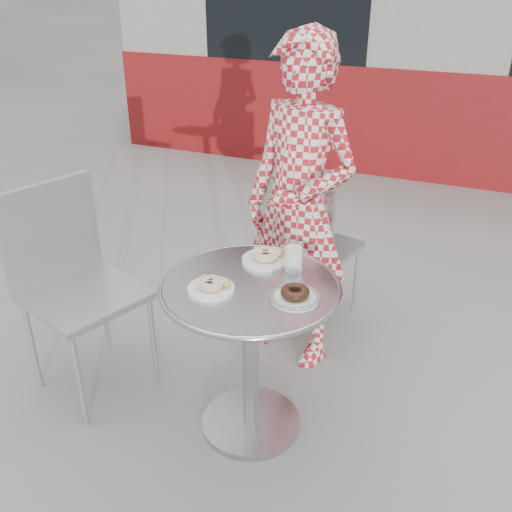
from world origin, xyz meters
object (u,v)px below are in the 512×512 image
at_px(chair_far, 312,277).
at_px(plate_far, 266,257).
at_px(bistro_table, 250,322).
at_px(plate_near, 212,286).
at_px(seated_person, 299,208).
at_px(milk_cup, 293,258).
at_px(plate_checker, 295,296).
at_px(chair_left, 89,331).

height_order(chair_far, plate_far, chair_far).
distance_m(bistro_table, plate_near, 0.25).
relative_size(chair_far, seated_person, 0.54).
relative_size(plate_far, plate_near, 1.10).
distance_m(seated_person, milk_cup, 0.47).
bearing_deg(bistro_table, plate_checker, -9.84).
bearing_deg(chair_far, plate_near, 98.00).
bearing_deg(plate_near, chair_far, 84.80).
relative_size(seated_person, plate_near, 8.97).
xyz_separation_m(plate_near, plate_checker, (0.32, 0.06, -0.00)).
height_order(seated_person, plate_near, seated_person).
xyz_separation_m(chair_far, chair_left, (-0.79, -0.96, 0.03)).
xyz_separation_m(seated_person, plate_near, (-0.11, -0.71, -0.06)).
xyz_separation_m(bistro_table, plate_checker, (0.20, -0.03, 0.19)).
bearing_deg(plate_far, chair_left, -163.87).
distance_m(chair_left, seated_person, 1.15).
bearing_deg(milk_cup, plate_checker, -68.60).
height_order(plate_near, plate_checker, same).
relative_size(chair_far, milk_cup, 7.08).
height_order(plate_far, plate_near, plate_far).
distance_m(plate_far, plate_checker, 0.32).
xyz_separation_m(bistro_table, chair_far, (-0.03, 0.93, -0.28)).
bearing_deg(seated_person, milk_cup, -55.25).
bearing_deg(bistro_table, milk_cup, 56.61).
bearing_deg(bistro_table, chair_far, 91.61).
height_order(chair_far, chair_left, chair_left).
bearing_deg(chair_left, milk_cup, -58.52).
bearing_deg(milk_cup, bistro_table, -123.39).
relative_size(plate_checker, milk_cup, 1.52).
distance_m(plate_checker, milk_cup, 0.23).
bearing_deg(bistro_table, plate_near, -141.80).
xyz_separation_m(bistro_table, seated_person, (-0.01, 0.62, 0.26)).
bearing_deg(seated_person, chair_left, -122.49).
bearing_deg(seated_person, plate_far, -71.59).
distance_m(chair_far, seated_person, 0.62).
xyz_separation_m(chair_far, plate_checker, (0.22, -0.97, 0.47)).
bearing_deg(chair_left, seated_person, -31.78).
bearing_deg(bistro_table, chair_left, -178.23).
height_order(bistro_table, plate_far, plate_far).
relative_size(bistro_table, milk_cup, 5.87).
xyz_separation_m(chair_far, seated_person, (0.01, -0.31, 0.54)).
height_order(bistro_table, seated_person, seated_person).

